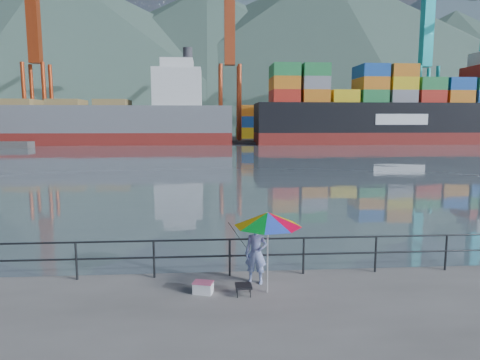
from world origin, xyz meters
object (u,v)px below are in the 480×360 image
Objects in this scene: fisherman at (256,253)px; container_ship at (400,112)px; beach_umbrella at (268,219)px; cooler_bag at (203,288)px; bulk_carrier at (94,122)px.

container_ship is (36.31, 71.94, 5.11)m from fisherman.
beach_umbrella reaches higher than cooler_bag.
cooler_bag is at bearing 177.86° from beach_umbrella.
fisherman is 80.74m from container_ship.
cooler_bag is (-1.34, -0.59, -0.65)m from fisherman.
bulk_carrier is 1.05× the size of container_ship.
beach_umbrella is 0.04× the size of bulk_carrier.
beach_umbrella is at bearing -54.80° from fisherman.
beach_umbrella is at bearing 13.47° from cooler_bag.
container_ship reaches higher than cooler_bag.
beach_umbrella is at bearing -72.56° from bulk_carrier.
cooler_bag is 77.55m from bulk_carrier.
fisherman is 0.03× the size of bulk_carrier.
cooler_bag is at bearing -73.64° from bulk_carrier.
beach_umbrella is 81.17m from container_ship.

